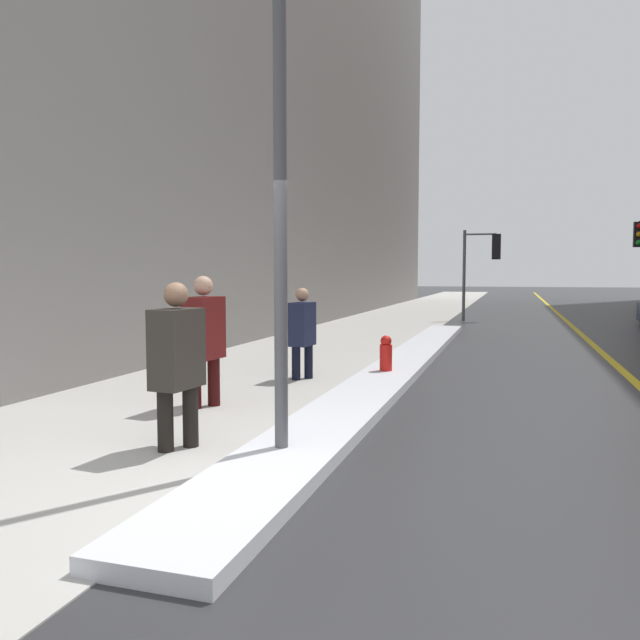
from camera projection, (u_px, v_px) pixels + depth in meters
The scene contains 11 objects.
ground_plane at pixel (216, 495), 4.76m from camera, with size 160.00×160.00×0.00m, color #2D2D30.
sidewalk_slab at pixel (374, 327), 19.64m from camera, with size 4.00×80.00×0.01m.
road_centre_stripe at pixel (579, 333), 17.88m from camera, with size 0.16×80.00×0.00m.
snow_bank_curb at pixel (400, 366), 11.03m from camera, with size 0.88×16.19×0.13m.
building_facade_left at pixel (281, 65), 25.13m from camera, with size 6.00×36.00×20.20m.
lamp_post at pixel (280, 120), 5.41m from camera, with size 0.28×0.28×5.06m.
traffic_light_near at pixel (485, 256), 22.24m from camera, with size 1.31×0.35×3.25m.
pedestrian_nearside at pixel (177, 358), 5.91m from camera, with size 0.36×0.55×1.61m.
pedestrian_trailing at pixel (204, 335), 7.79m from camera, with size 0.37×0.57×1.66m.
pedestrian_in_glasses at pixel (303, 329), 9.88m from camera, with size 0.33×0.70×1.47m.
fire_hydrant at pixel (386, 357), 10.03m from camera, with size 0.20×0.20×0.70m.
Camera 1 is at (2.14, -4.21, 1.69)m, focal length 35.00 mm.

